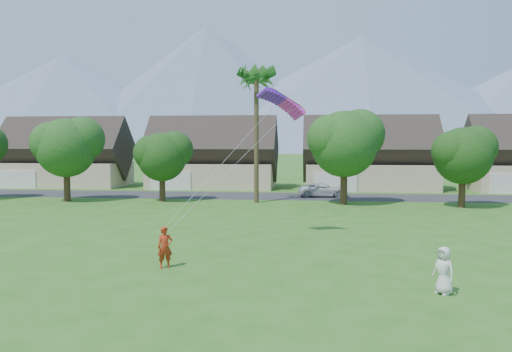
# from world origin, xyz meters

# --- Properties ---
(ground) EXTENTS (500.00, 500.00, 0.00)m
(ground) POSITION_xyz_m (0.00, 0.00, 0.00)
(ground) COLOR #2D6019
(ground) RESTS_ON ground
(street) EXTENTS (90.00, 7.00, 0.01)m
(street) POSITION_xyz_m (0.00, 34.00, 0.01)
(street) COLOR #2D2D30
(street) RESTS_ON ground
(kite_flyer) EXTENTS (0.82, 0.70, 1.89)m
(kite_flyer) POSITION_xyz_m (-3.51, 4.26, 0.94)
(kite_flyer) COLOR #A42B12
(kite_flyer) RESTS_ON ground
(watcher) EXTENTS (1.00, 1.05, 1.81)m
(watcher) POSITION_xyz_m (8.00, 1.62, 0.90)
(watcher) COLOR silver
(watcher) RESTS_ON ground
(parked_car) EXTENTS (5.21, 2.66, 1.41)m
(parked_car) POSITION_xyz_m (4.33, 34.00, 0.70)
(parked_car) COLOR silver
(parked_car) RESTS_ON ground
(mountain_ridge) EXTENTS (540.00, 240.00, 70.00)m
(mountain_ridge) POSITION_xyz_m (10.40, 260.00, 29.07)
(mountain_ridge) COLOR slate
(mountain_ridge) RESTS_ON ground
(houses_row) EXTENTS (72.75, 8.19, 8.86)m
(houses_row) POSITION_xyz_m (0.49, 42.99, 3.44)
(houses_row) COLOR beige
(houses_row) RESTS_ON ground
(tree_row) EXTENTS (62.27, 6.67, 8.45)m
(tree_row) POSITION_xyz_m (-1.14, 27.92, 4.89)
(tree_row) COLOR #47301C
(tree_row) RESTS_ON ground
(fan_palm) EXTENTS (3.00, 3.00, 13.80)m
(fan_palm) POSITION_xyz_m (-2.00, 28.50, 11.80)
(fan_palm) COLOR #4C3D26
(fan_palm) RESTS_ON ground
(parafoil_kite) EXTENTS (3.13, 1.53, 0.50)m
(parafoil_kite) POSITION_xyz_m (1.34, 11.91, 8.08)
(parafoil_kite) COLOR #661BCB
(parafoil_kite) RESTS_ON ground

